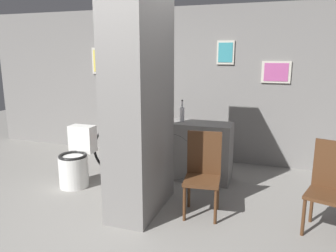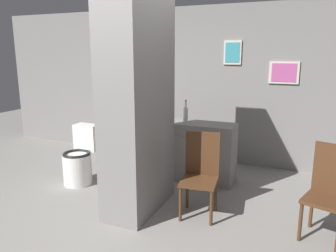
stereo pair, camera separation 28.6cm
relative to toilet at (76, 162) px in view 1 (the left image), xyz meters
name	(u,v)px [view 1 (the left image)]	position (x,y,z in m)	size (l,w,h in m)	color
ground_plane	(116,227)	(1.08, -0.89, -0.34)	(14.00, 14.00, 0.00)	gray
wall_back	(184,85)	(1.08, 1.74, 0.96)	(8.00, 0.09, 2.60)	gray
pillar_center	(140,102)	(1.17, -0.37, 0.96)	(0.51, 1.04, 2.60)	gray
counter_shelf	(190,151)	(1.47, 0.76, 0.09)	(1.20, 0.44, 0.86)	gray
toilet	(76,162)	(0.00, 0.00, 0.00)	(0.40, 0.56, 0.82)	white
chair_near_pillar	(203,171)	(1.88, -0.23, 0.17)	(0.44, 0.44, 0.96)	#4C2D19
chair_by_doorway	(330,185)	(3.22, -0.21, 0.17)	(0.50, 0.50, 0.96)	#4C2D19
bicycle	(142,153)	(0.78, 0.56, 0.04)	(1.67, 0.42, 0.79)	black
bottle_tall	(182,114)	(1.33, 0.77, 0.64)	(0.07, 0.07, 0.32)	silver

